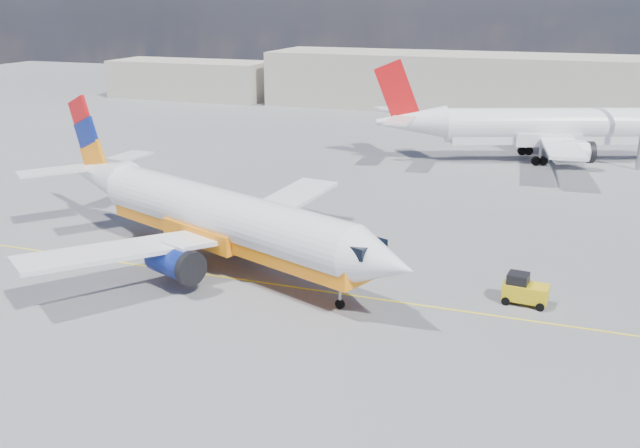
% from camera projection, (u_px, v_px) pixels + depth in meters
% --- Properties ---
extents(ground, '(240.00, 240.00, 0.00)m').
position_uv_depth(ground, '(258.00, 305.00, 38.69)').
color(ground, '#5E5E63').
rests_on(ground, ground).
extents(taxi_line, '(70.00, 0.15, 0.01)m').
position_uv_depth(taxi_line, '(279.00, 285.00, 41.38)').
color(taxi_line, yellow).
rests_on(taxi_line, ground).
extents(terminal_main, '(70.00, 14.00, 8.00)m').
position_uv_depth(terminal_main, '(505.00, 83.00, 103.02)').
color(terminal_main, '#ADA595').
rests_on(terminal_main, ground).
extents(terminal_annex, '(26.00, 10.00, 6.00)m').
position_uv_depth(terminal_annex, '(191.00, 79.00, 116.84)').
color(terminal_annex, '#ADA595').
rests_on(terminal_annex, ground).
extents(main_jet, '(30.61, 23.12, 9.37)m').
position_uv_depth(main_jet, '(213.00, 216.00, 43.81)').
color(main_jet, white).
rests_on(main_jet, ground).
extents(second_jet, '(33.37, 25.25, 10.19)m').
position_uv_depth(second_jet, '(544.00, 127.00, 71.94)').
color(second_jet, white).
rests_on(second_jet, ground).
extents(gse_tug, '(2.48, 1.67, 1.68)m').
position_uv_depth(gse_tug, '(524.00, 290.00, 38.68)').
color(gse_tug, black).
rests_on(gse_tug, ground).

